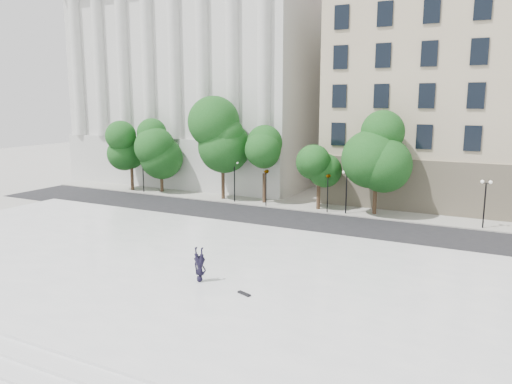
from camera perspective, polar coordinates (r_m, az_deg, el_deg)
ground at (r=30.09m, az=-14.73°, el=-9.96°), size 160.00×160.00×0.00m
plaza at (r=32.16m, az=-11.14°, el=-8.05°), size 44.00×22.00×0.45m
street at (r=44.44m, az=0.98°, el=-2.97°), size 60.00×8.00×0.02m
far_sidewalk at (r=49.74m, az=4.06°, el=-1.48°), size 60.00×4.00×0.12m
building_west at (r=69.53m, az=-4.09°, el=12.53°), size 31.50×27.65×25.60m
traffic_light_west at (r=48.41m, az=1.16°, el=2.67°), size 0.76×1.98×4.28m
traffic_light_east at (r=46.00m, az=8.24°, el=2.04°), size 0.83×1.72×4.18m
person_lying at (r=28.07m, az=-6.41°, el=-9.62°), size 1.02×2.05×0.53m
skateboard at (r=26.25m, az=-1.36°, el=-11.54°), size 0.85×0.48×0.09m
street_trees at (r=50.62m, az=-1.22°, el=5.04°), size 32.03×4.79×8.26m
lamp_posts at (r=47.99m, az=3.39°, el=1.50°), size 35.91×0.28×4.30m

